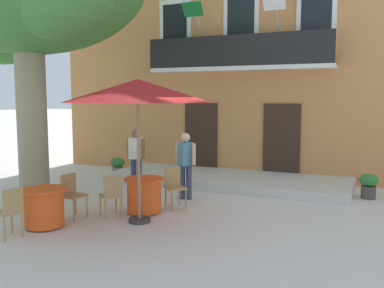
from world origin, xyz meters
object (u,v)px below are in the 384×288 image
(ground_planter_left, at_px, (118,165))
(cafe_table_middle, at_px, (44,207))
(cafe_chair_near_tree_0, at_px, (174,185))
(ground_planter_right, at_px, (369,185))
(cafe_table_near_tree, at_px, (144,195))
(cafe_umbrella, at_px, (138,91))
(cafe_chair_middle_0, at_px, (72,192))
(cafe_chair_middle_1, at_px, (10,209))
(cafe_chair_near_tree_1, at_px, (112,193))
(pedestrian_near_entrance, at_px, (186,162))
(pedestrian_mid_plaza, at_px, (136,156))

(ground_planter_left, bearing_deg, cafe_table_middle, -70.75)
(cafe_chair_near_tree_0, height_order, ground_planter_right, cafe_chair_near_tree_0)
(cafe_table_near_tree, height_order, cafe_umbrella, cafe_umbrella)
(cafe_table_near_tree, height_order, ground_planter_left, cafe_table_near_tree)
(cafe_chair_near_tree_0, relative_size, cafe_table_middle, 1.05)
(cafe_table_middle, distance_m, cafe_chair_middle_0, 0.77)
(cafe_chair_middle_1, relative_size, ground_planter_left, 1.70)
(ground_planter_left, bearing_deg, cafe_umbrella, -52.03)
(cafe_chair_near_tree_1, height_order, cafe_umbrella, cafe_umbrella)
(cafe_table_middle, relative_size, cafe_chair_middle_1, 0.95)
(ground_planter_right, bearing_deg, cafe_table_middle, -138.68)
(cafe_chair_near_tree_0, bearing_deg, cafe_chair_middle_0, -136.37)
(cafe_chair_near_tree_1, height_order, ground_planter_left, cafe_chair_near_tree_1)
(cafe_chair_near_tree_1, distance_m, ground_planter_right, 6.26)
(cafe_chair_near_tree_0, height_order, pedestrian_near_entrance, pedestrian_near_entrance)
(cafe_chair_middle_0, distance_m, cafe_chair_middle_1, 1.51)
(cafe_chair_middle_0, relative_size, cafe_chair_middle_1, 1.00)
(cafe_chair_near_tree_0, bearing_deg, ground_planter_right, 33.97)
(cafe_umbrella, relative_size, pedestrian_near_entrance, 1.78)
(cafe_table_middle, bearing_deg, cafe_chair_near_tree_1, 50.47)
(cafe_table_near_tree, xyz_separation_m, pedestrian_mid_plaza, (-1.29, 1.83, 0.54))
(cafe_table_middle, bearing_deg, pedestrian_mid_plaza, 90.80)
(ground_planter_left, bearing_deg, cafe_table_near_tree, -49.75)
(cafe_table_middle, bearing_deg, cafe_table_near_tree, 53.23)
(cafe_table_near_tree, bearing_deg, pedestrian_near_entrance, 78.13)
(cafe_table_near_tree, xyz_separation_m, cafe_table_middle, (-1.25, -1.67, 0.00))
(ground_planter_right, distance_m, pedestrian_mid_plaza, 5.95)
(cafe_umbrella, bearing_deg, ground_planter_left, 127.97)
(cafe_chair_middle_0, bearing_deg, pedestrian_near_entrance, 57.93)
(ground_planter_left, bearing_deg, ground_planter_right, -2.63)
(cafe_chair_near_tree_0, relative_size, pedestrian_mid_plaza, 0.55)
(cafe_umbrella, relative_size, ground_planter_right, 4.72)
(ground_planter_right, distance_m, pedestrian_near_entrance, 4.55)
(cafe_table_near_tree, relative_size, ground_planter_left, 1.61)
(cafe_chair_near_tree_1, height_order, cafe_chair_middle_0, same)
(cafe_table_near_tree, distance_m, cafe_chair_near_tree_0, 0.77)
(cafe_table_near_tree, relative_size, pedestrian_mid_plaza, 0.52)
(cafe_chair_near_tree_1, relative_size, ground_planter_right, 1.48)
(ground_planter_left, height_order, pedestrian_near_entrance, pedestrian_near_entrance)
(cafe_chair_middle_1, height_order, pedestrian_mid_plaza, pedestrian_mid_plaza)
(cafe_chair_middle_0, distance_m, cafe_umbrella, 2.55)
(cafe_chair_middle_1, bearing_deg, cafe_chair_middle_0, 84.69)
(ground_planter_left, xyz_separation_m, pedestrian_near_entrance, (3.42, -2.19, 0.62))
(cafe_table_middle, xyz_separation_m, ground_planter_right, (5.68, 4.99, -0.05))
(cafe_chair_middle_1, xyz_separation_m, ground_planter_right, (5.77, 5.74, -0.18))
(cafe_chair_near_tree_0, bearing_deg, cafe_chair_near_tree_1, -123.04)
(cafe_table_middle, bearing_deg, cafe_chair_middle_1, -96.44)
(ground_planter_right, bearing_deg, pedestrian_mid_plaza, -165.34)
(cafe_umbrella, bearing_deg, pedestrian_mid_plaza, 122.15)
(pedestrian_mid_plaza, bearing_deg, cafe_chair_near_tree_0, -35.03)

